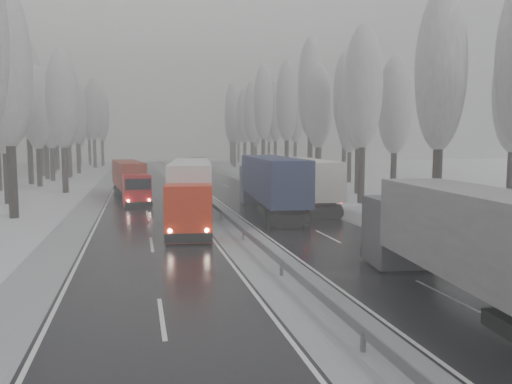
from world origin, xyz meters
name	(u,v)px	position (x,y,z in m)	size (l,w,h in m)	color
ground	(313,306)	(0.00, 0.00, 0.00)	(260.00, 260.00, 0.00)	silver
carriageway_right	(258,202)	(5.25, 30.00, 0.01)	(7.50, 200.00, 0.03)	black
carriageway_left	(146,205)	(-5.25, 30.00, 0.01)	(7.50, 200.00, 0.03)	black
median_slush	(204,203)	(0.00, 30.00, 0.02)	(3.00, 200.00, 0.04)	#A9ACB1
shoulder_right	(307,200)	(10.20, 30.00, 0.02)	(2.40, 200.00, 0.04)	#A9ACB1
shoulder_left	(89,207)	(-10.20, 30.00, 0.02)	(2.40, 200.00, 0.04)	#A9ACB1
median_guardrail	(203,197)	(0.00, 29.99, 0.60)	(0.12, 200.00, 0.76)	slate
tree_16	(441,72)	(15.04, 15.67, 10.67)	(3.60, 3.60, 16.53)	black
tree_18	(363,88)	(14.51, 27.03, 10.70)	(3.60, 3.60, 16.58)	black
tree_19	(395,106)	(20.02, 31.03, 9.42)	(3.60, 3.60, 14.57)	black
tree_20	(359,102)	(17.90, 35.17, 10.14)	(3.60, 3.60, 15.71)	black
tree_21	(362,89)	(20.12, 39.17, 12.00)	(3.60, 3.60, 18.62)	black
tree_22	(318,107)	(17.02, 45.60, 10.24)	(3.60, 3.60, 15.86)	black
tree_23	(350,120)	(23.31, 49.60, 8.77)	(3.60, 3.60, 13.55)	black
tree_24	(311,88)	(17.90, 51.02, 13.19)	(3.60, 3.60, 20.49)	black
tree_25	(345,97)	(24.81, 55.02, 12.52)	(3.60, 3.60, 19.44)	black
tree_26	(287,102)	(17.56, 61.27, 12.10)	(3.60, 3.60, 18.78)	black
tree_27	(320,109)	(24.72, 65.27, 11.36)	(3.60, 3.60, 17.62)	black
tree_28	(263,103)	(16.34, 71.95, 12.64)	(3.60, 3.60, 19.62)	black
tree_29	(295,111)	(23.71, 75.95, 11.67)	(3.60, 3.60, 18.11)	black
tree_30	(252,113)	(16.56, 81.70, 11.52)	(3.60, 3.60, 17.86)	black
tree_31	(276,112)	(22.48, 85.70, 11.97)	(3.60, 3.60, 18.58)	black
tree_32	(245,116)	(16.63, 89.21, 11.18)	(3.60, 3.60, 17.33)	black
tree_33	(255,126)	(19.77, 93.21, 9.26)	(3.60, 3.60, 14.33)	black
tree_34	(234,117)	(15.73, 96.32, 11.37)	(3.60, 3.60, 17.63)	black
tree_35	(269,116)	(24.94, 100.32, 11.77)	(3.60, 3.60, 18.25)	black
tree_36	(232,112)	(17.04, 106.16, 13.02)	(3.60, 3.60, 20.23)	black
tree_37	(256,123)	(24.02, 110.16, 10.56)	(3.60, 3.60, 16.37)	black
tree_38	(231,120)	(18.73, 116.73, 11.59)	(3.60, 3.60, 17.97)	black
tree_39	(238,125)	(21.55, 120.73, 10.45)	(3.60, 3.60, 16.19)	black
tree_58	(7,69)	(-15.13, 24.57, 11.10)	(3.60, 3.60, 17.21)	black
tree_60	(3,100)	(-17.75, 34.20, 9.59)	(3.60, 3.60, 14.84)	black
tree_62	(62,100)	(-13.94, 43.73, 10.36)	(3.60, 3.60, 16.04)	black
tree_64	(37,109)	(-18.26, 52.71, 9.96)	(3.60, 3.60, 15.42)	black
tree_65	(27,91)	(-20.05, 56.71, 12.55)	(3.60, 3.60, 19.48)	black
tree_66	(50,114)	(-18.16, 62.35, 9.84)	(3.60, 3.60, 15.23)	black
tree_67	(45,107)	(-19.54, 66.35, 11.03)	(3.60, 3.60, 17.09)	black
tree_68	(68,110)	(-16.58, 69.11, 10.75)	(3.60, 3.60, 16.65)	black
tree_69	(40,101)	(-21.42, 73.11, 12.46)	(3.60, 3.60, 19.35)	black
tree_70	(77,112)	(-16.33, 79.19, 11.03)	(3.60, 3.60, 17.09)	black
tree_71	(52,104)	(-21.09, 83.19, 12.63)	(3.60, 3.60, 19.61)	black
tree_72	(69,121)	(-18.93, 88.54, 9.76)	(3.60, 3.60, 15.11)	black
tree_73	(56,115)	(-21.82, 92.54, 11.11)	(3.60, 3.60, 17.22)	black
tree_74	(93,110)	(-15.07, 99.33, 12.67)	(3.60, 3.60, 19.68)	black
tree_75	(52,113)	(-24.20, 103.33, 11.99)	(3.60, 3.60, 18.60)	black
tree_76	(101,115)	(-14.05, 108.72, 11.95)	(3.60, 3.60, 18.55)	black
tree_77	(79,127)	(-19.66, 112.72, 9.26)	(3.60, 3.60, 14.32)	black
tree_78	(88,114)	(-17.56, 115.31, 12.59)	(3.60, 3.60, 19.55)	black
tree_79	(79,121)	(-20.33, 119.31, 11.01)	(3.60, 3.60, 17.07)	black
truck_grey_tarp	(482,244)	(4.98, -2.27, 2.44)	(4.27, 16.46, 4.18)	#424246
truck_blue_box	(269,181)	(4.22, 21.93, 2.67)	(4.21, 17.99, 4.58)	#1C2047
truck_cream_box	(303,179)	(8.19, 25.26, 2.49)	(4.12, 16.77, 4.27)	#A7A194
box_truck_distant	(198,163)	(6.51, 88.63, 1.37)	(2.39, 7.24, 2.68)	#BABCC1
truck_red_white	(191,188)	(-2.29, 19.07, 2.54)	(4.69, 17.10, 4.35)	red
truck_red_red	(129,177)	(-6.78, 35.22, 2.20)	(3.90, 14.84, 3.77)	#B90A0C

